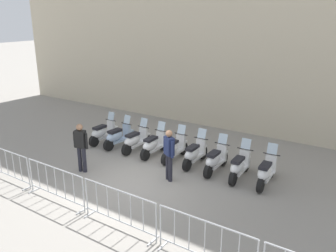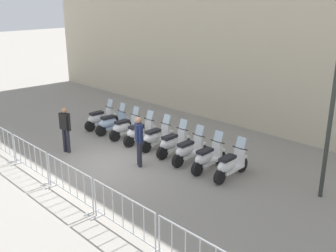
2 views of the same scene
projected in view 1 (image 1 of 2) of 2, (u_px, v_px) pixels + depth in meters
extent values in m
plane|color=gray|center=(138.00, 182.00, 11.12)|extent=(120.00, 120.00, 0.00)
cube|color=beige|center=(242.00, 1.00, 15.61)|extent=(28.00, 7.09, 11.68)
cylinder|color=black|center=(114.00, 133.00, 15.12)|extent=(0.22, 0.50, 0.48)
cylinder|color=black|center=(94.00, 141.00, 14.13)|extent=(0.22, 0.50, 0.48)
cube|color=white|center=(104.00, 136.00, 14.62)|extent=(0.42, 0.90, 0.10)
ellipsoid|color=white|center=(99.00, 132.00, 14.32)|extent=(0.49, 0.89, 0.40)
cube|color=black|center=(100.00, 127.00, 14.28)|extent=(0.37, 0.64, 0.10)
cube|color=white|center=(111.00, 127.00, 14.88)|extent=(0.36, 0.19, 0.60)
cylinder|color=black|center=(111.00, 120.00, 14.78)|extent=(0.56, 0.13, 0.04)
cube|color=silver|center=(111.00, 116.00, 14.77)|extent=(0.34, 0.19, 0.35)
cube|color=white|center=(114.00, 127.00, 15.04)|extent=(0.25, 0.35, 0.06)
cylinder|color=black|center=(130.00, 137.00, 14.62)|extent=(0.25, 0.50, 0.48)
cylinder|color=black|center=(109.00, 145.00, 13.68)|extent=(0.25, 0.50, 0.48)
cube|color=#A8C1E0|center=(120.00, 140.00, 14.14)|extent=(0.47, 0.91, 0.10)
ellipsoid|color=#A8C1E0|center=(115.00, 136.00, 13.85)|extent=(0.55, 0.90, 0.40)
cube|color=black|center=(115.00, 131.00, 13.81)|extent=(0.41, 0.65, 0.10)
cube|color=#A8C1E0|center=(127.00, 131.00, 14.38)|extent=(0.36, 0.22, 0.60)
cylinder|color=black|center=(126.00, 124.00, 14.28)|extent=(0.55, 0.17, 0.04)
cube|color=silver|center=(127.00, 119.00, 14.27)|extent=(0.34, 0.21, 0.35)
cube|color=#A8C1E0|center=(130.00, 131.00, 14.54)|extent=(0.27, 0.36, 0.06)
cylinder|color=black|center=(146.00, 140.00, 14.20)|extent=(0.22, 0.50, 0.48)
cylinder|color=black|center=(127.00, 149.00, 13.22)|extent=(0.22, 0.50, 0.48)
cube|color=white|center=(137.00, 144.00, 13.70)|extent=(0.43, 0.90, 0.10)
ellipsoid|color=white|center=(132.00, 140.00, 13.41)|extent=(0.51, 0.89, 0.40)
cube|color=black|center=(133.00, 135.00, 13.36)|extent=(0.38, 0.64, 0.10)
cube|color=white|center=(143.00, 135.00, 13.96)|extent=(0.36, 0.20, 0.60)
cylinder|color=black|center=(143.00, 127.00, 13.86)|extent=(0.56, 0.14, 0.04)
cube|color=silver|center=(144.00, 122.00, 13.84)|extent=(0.34, 0.20, 0.35)
cube|color=white|center=(146.00, 134.00, 14.12)|extent=(0.25, 0.35, 0.06)
cylinder|color=black|center=(163.00, 144.00, 13.74)|extent=(0.21, 0.50, 0.48)
cylinder|color=black|center=(145.00, 154.00, 12.75)|extent=(0.21, 0.50, 0.48)
cube|color=white|center=(155.00, 148.00, 13.23)|extent=(0.41, 0.90, 0.10)
ellipsoid|color=white|center=(150.00, 145.00, 12.94)|extent=(0.48, 0.89, 0.40)
cube|color=black|center=(151.00, 139.00, 12.90)|extent=(0.37, 0.64, 0.10)
cube|color=white|center=(161.00, 139.00, 13.50)|extent=(0.36, 0.19, 0.60)
cylinder|color=black|center=(161.00, 131.00, 13.40)|extent=(0.56, 0.12, 0.04)
cube|color=silver|center=(161.00, 126.00, 13.39)|extent=(0.34, 0.19, 0.35)
cube|color=white|center=(163.00, 138.00, 13.66)|extent=(0.25, 0.35, 0.06)
cylinder|color=black|center=(183.00, 148.00, 13.34)|extent=(0.21, 0.50, 0.48)
cylinder|color=black|center=(166.00, 159.00, 12.34)|extent=(0.21, 0.50, 0.48)
cube|color=white|center=(175.00, 152.00, 12.83)|extent=(0.41, 0.90, 0.10)
ellipsoid|color=white|center=(171.00, 149.00, 12.53)|extent=(0.48, 0.88, 0.40)
cube|color=black|center=(171.00, 143.00, 12.49)|extent=(0.37, 0.64, 0.10)
cube|color=white|center=(181.00, 142.00, 13.10)|extent=(0.36, 0.19, 0.60)
cylinder|color=black|center=(181.00, 134.00, 13.00)|extent=(0.56, 0.12, 0.04)
cube|color=silver|center=(182.00, 129.00, 12.98)|extent=(0.34, 0.19, 0.35)
cube|color=white|center=(183.00, 142.00, 13.26)|extent=(0.25, 0.35, 0.06)
cylinder|color=black|center=(203.00, 153.00, 12.88)|extent=(0.20, 0.49, 0.48)
cylinder|color=black|center=(187.00, 164.00, 11.87)|extent=(0.20, 0.49, 0.48)
cube|color=white|center=(195.00, 157.00, 12.36)|extent=(0.40, 0.90, 0.10)
ellipsoid|color=white|center=(192.00, 154.00, 12.06)|extent=(0.47, 0.88, 0.40)
cube|color=black|center=(192.00, 148.00, 12.02)|extent=(0.36, 0.63, 0.10)
cube|color=white|center=(201.00, 147.00, 12.63)|extent=(0.36, 0.18, 0.60)
cylinder|color=black|center=(201.00, 138.00, 12.53)|extent=(0.56, 0.11, 0.04)
cube|color=silver|center=(202.00, 133.00, 12.52)|extent=(0.34, 0.18, 0.35)
cube|color=white|center=(203.00, 146.00, 12.80)|extent=(0.24, 0.34, 0.06)
cylinder|color=black|center=(223.00, 159.00, 12.33)|extent=(0.21, 0.50, 0.48)
cylinder|color=black|center=(208.00, 171.00, 11.33)|extent=(0.21, 0.50, 0.48)
cube|color=white|center=(216.00, 164.00, 11.81)|extent=(0.41, 0.90, 0.10)
ellipsoid|color=white|center=(213.00, 160.00, 11.52)|extent=(0.48, 0.88, 0.40)
cube|color=black|center=(214.00, 154.00, 11.48)|extent=(0.37, 0.64, 0.10)
cube|color=white|center=(222.00, 153.00, 12.08)|extent=(0.36, 0.19, 0.60)
cylinder|color=black|center=(222.00, 144.00, 11.98)|extent=(0.56, 0.12, 0.04)
cube|color=silver|center=(223.00, 139.00, 11.97)|extent=(0.34, 0.19, 0.35)
cube|color=white|center=(224.00, 152.00, 12.24)|extent=(0.25, 0.35, 0.06)
cylinder|color=black|center=(246.00, 165.00, 11.84)|extent=(0.20, 0.49, 0.48)
cylinder|color=black|center=(233.00, 178.00, 10.83)|extent=(0.20, 0.49, 0.48)
cube|color=white|center=(240.00, 170.00, 11.32)|extent=(0.38, 0.90, 0.10)
ellipsoid|color=white|center=(237.00, 166.00, 11.02)|extent=(0.46, 0.88, 0.40)
cube|color=black|center=(238.00, 160.00, 10.98)|extent=(0.35, 0.63, 0.10)
cube|color=white|center=(245.00, 158.00, 11.60)|extent=(0.35, 0.18, 0.60)
cylinder|color=black|center=(245.00, 149.00, 11.50)|extent=(0.56, 0.10, 0.04)
cube|color=silver|center=(246.00, 144.00, 11.48)|extent=(0.33, 0.18, 0.35)
cube|color=white|center=(246.00, 157.00, 11.76)|extent=(0.24, 0.34, 0.06)
cylinder|color=black|center=(271.00, 170.00, 11.41)|extent=(0.20, 0.49, 0.48)
cylinder|color=black|center=(261.00, 185.00, 10.39)|extent=(0.20, 0.49, 0.48)
cube|color=white|center=(266.00, 176.00, 10.89)|extent=(0.38, 0.90, 0.10)
ellipsoid|color=white|center=(264.00, 173.00, 10.59)|extent=(0.46, 0.88, 0.40)
cube|color=black|center=(265.00, 166.00, 10.55)|extent=(0.35, 0.63, 0.10)
cube|color=white|center=(271.00, 164.00, 11.16)|extent=(0.35, 0.18, 0.60)
cylinder|color=black|center=(272.00, 154.00, 11.07)|extent=(0.56, 0.10, 0.04)
cube|color=silver|center=(272.00, 149.00, 11.05)|extent=(0.33, 0.18, 0.35)
cube|color=white|center=(272.00, 163.00, 11.33)|extent=(0.24, 0.34, 0.06)
cube|color=#B2B5B7|center=(29.00, 188.00, 10.70)|extent=(0.11, 0.44, 0.04)
cylinder|color=#B2B5B7|center=(29.00, 174.00, 10.50)|extent=(0.04, 0.04, 1.05)
cylinder|color=#B2B5B7|center=(5.00, 150.00, 10.95)|extent=(2.27, 0.42, 0.04)
cylinder|color=#B2B5B7|center=(8.00, 175.00, 11.21)|extent=(2.27, 0.42, 0.04)
cylinder|color=#B2B5B7|center=(0.00, 160.00, 11.28)|extent=(0.02, 0.02, 0.87)
cylinder|color=#B2B5B7|center=(7.00, 163.00, 11.08)|extent=(0.02, 0.02, 0.87)
cylinder|color=#B2B5B7|center=(14.00, 165.00, 10.88)|extent=(0.02, 0.02, 0.87)
cylinder|color=#B2B5B7|center=(21.00, 168.00, 10.68)|extent=(0.02, 0.02, 0.87)
cube|color=#B2B5B7|center=(35.00, 190.00, 10.54)|extent=(0.11, 0.44, 0.04)
cube|color=#B2B5B7|center=(83.00, 211.00, 9.42)|extent=(0.11, 0.44, 0.04)
cylinder|color=#B2B5B7|center=(31.00, 175.00, 10.44)|extent=(0.04, 0.04, 1.05)
cylinder|color=#B2B5B7|center=(84.00, 195.00, 9.22)|extent=(0.04, 0.04, 1.05)
cylinder|color=#B2B5B7|center=(54.00, 168.00, 9.67)|extent=(2.27, 0.42, 0.04)
cylinder|color=#B2B5B7|center=(57.00, 195.00, 9.93)|extent=(2.27, 0.42, 0.04)
cylinder|color=#B2B5B7|center=(39.00, 175.00, 10.21)|extent=(0.02, 0.02, 0.87)
cylinder|color=#B2B5B7|center=(47.00, 178.00, 10.00)|extent=(0.02, 0.02, 0.87)
cylinder|color=#B2B5B7|center=(55.00, 181.00, 9.80)|extent=(0.02, 0.02, 0.87)
cylinder|color=#B2B5B7|center=(64.00, 185.00, 9.60)|extent=(0.02, 0.02, 0.87)
cylinder|color=#B2B5B7|center=(74.00, 188.00, 9.40)|extent=(0.02, 0.02, 0.87)
cube|color=#B2B5B7|center=(90.00, 214.00, 9.26)|extent=(0.11, 0.44, 0.04)
cube|color=#B2B5B7|center=(153.00, 241.00, 8.14)|extent=(0.11, 0.44, 0.04)
cylinder|color=#B2B5B7|center=(87.00, 196.00, 9.16)|extent=(0.04, 0.04, 1.05)
cylinder|color=#B2B5B7|center=(156.00, 224.00, 7.94)|extent=(0.04, 0.04, 1.05)
cylinder|color=#B2B5B7|center=(118.00, 190.00, 8.39)|extent=(2.27, 0.42, 0.04)
cylinder|color=#B2B5B7|center=(120.00, 221.00, 8.65)|extent=(2.27, 0.42, 0.04)
cylinder|color=#B2B5B7|center=(97.00, 197.00, 8.93)|extent=(0.02, 0.02, 0.87)
cylinder|color=#B2B5B7|center=(108.00, 202.00, 8.73)|extent=(0.02, 0.02, 0.87)
cylinder|color=#B2B5B7|center=(119.00, 206.00, 8.52)|extent=(0.02, 0.02, 0.87)
cylinder|color=#B2B5B7|center=(131.00, 210.00, 8.32)|extent=(0.02, 0.02, 0.87)
cylinder|color=#B2B5B7|center=(143.00, 215.00, 8.12)|extent=(0.02, 0.02, 0.87)
cube|color=#B2B5B7|center=(164.00, 245.00, 7.98)|extent=(0.11, 0.44, 0.04)
cylinder|color=#B2B5B7|center=(160.00, 225.00, 7.88)|extent=(0.04, 0.04, 1.05)
cylinder|color=#B2B5B7|center=(205.00, 221.00, 7.11)|extent=(2.27, 0.42, 0.04)
cylinder|color=#B2B5B7|center=(174.00, 227.00, 7.65)|extent=(0.02, 0.02, 0.87)
cylinder|color=#B2B5B7|center=(189.00, 233.00, 7.45)|extent=(0.02, 0.02, 0.87)
cylinder|color=#B2B5B7|center=(205.00, 239.00, 7.24)|extent=(0.02, 0.02, 0.87)
cylinder|color=#B2B5B7|center=(221.00, 245.00, 7.04)|extent=(0.02, 0.02, 0.87)
cylinder|color=#B2B5B7|center=(239.00, 252.00, 6.84)|extent=(0.02, 0.02, 0.87)
cylinder|color=#23232D|center=(80.00, 159.00, 11.78)|extent=(0.14, 0.14, 0.90)
cylinder|color=#23232D|center=(84.00, 160.00, 11.72)|extent=(0.14, 0.14, 0.90)
cube|color=black|center=(80.00, 139.00, 11.53)|extent=(0.38, 0.25, 0.60)
sphere|color=#9E7051|center=(79.00, 127.00, 11.40)|extent=(0.22, 0.22, 0.22)
cylinder|color=black|center=(75.00, 140.00, 11.61)|extent=(0.09, 0.09, 0.55)
cylinder|color=black|center=(86.00, 141.00, 11.47)|extent=(0.09, 0.09, 0.55)
cylinder|color=#23232D|center=(168.00, 166.00, 11.20)|extent=(0.14, 0.14, 0.90)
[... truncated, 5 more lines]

